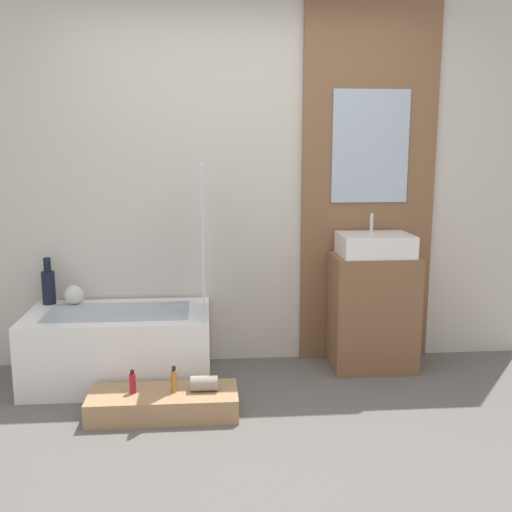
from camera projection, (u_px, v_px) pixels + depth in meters
ground_plane at (270, 468)px, 2.95m from camera, size 12.00×12.00×0.00m
wall_tiled_back at (247, 183)px, 4.25m from camera, size 4.20×0.06×2.60m
wall_wood_accent at (369, 181)px, 4.27m from camera, size 0.96×0.04×2.60m
bathtub at (120, 346)px, 4.00m from camera, size 1.20×0.68×0.48m
glass_shower_screen at (203, 241)px, 3.82m from camera, size 0.01×0.44×0.97m
wooden_step_bench at (163, 403)px, 3.52m from camera, size 0.87×0.35×0.14m
vanity_cabinet at (372, 312)px, 4.22m from camera, size 0.58×0.40×0.81m
sink at (375, 245)px, 4.14m from camera, size 0.49×0.38×0.28m
vase_tall_dark at (48, 285)px, 4.13m from camera, size 0.09×0.09×0.33m
vase_round_light at (74, 295)px, 4.13m from camera, size 0.13×0.13×0.13m
bottle_soap_primary at (133, 383)px, 3.48m from camera, size 0.04×0.04×0.14m
bottle_soap_secondary at (174, 380)px, 3.50m from camera, size 0.04×0.04×0.16m
towel_roll at (204, 383)px, 3.52m from camera, size 0.16×0.09×0.09m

